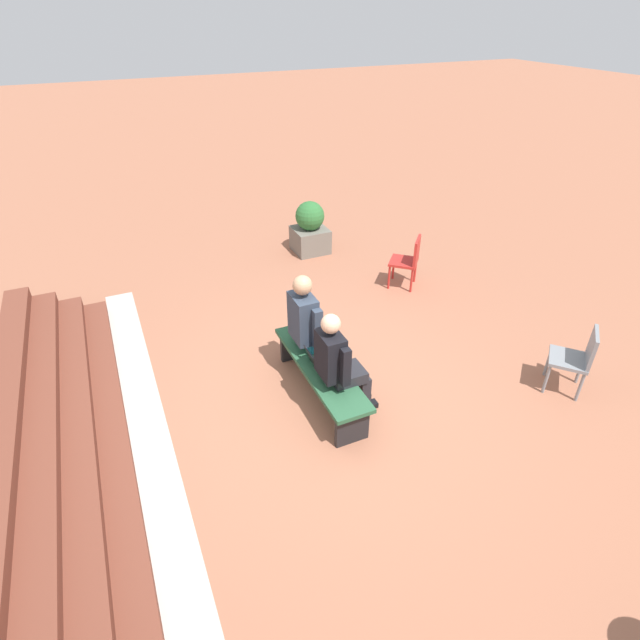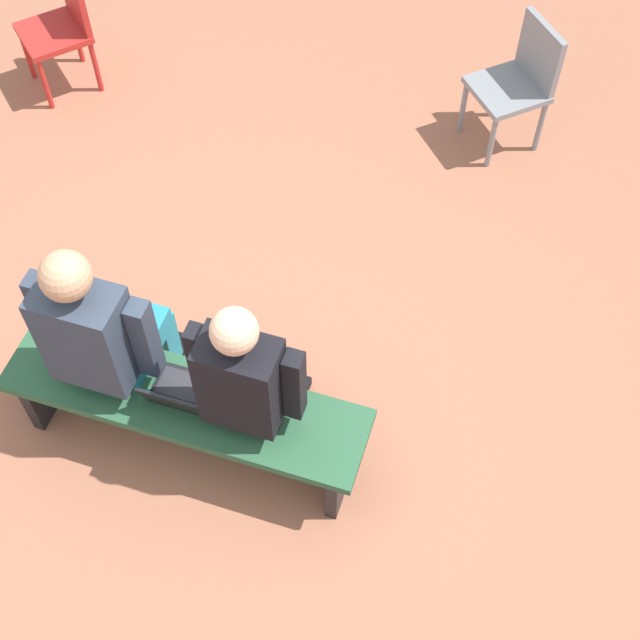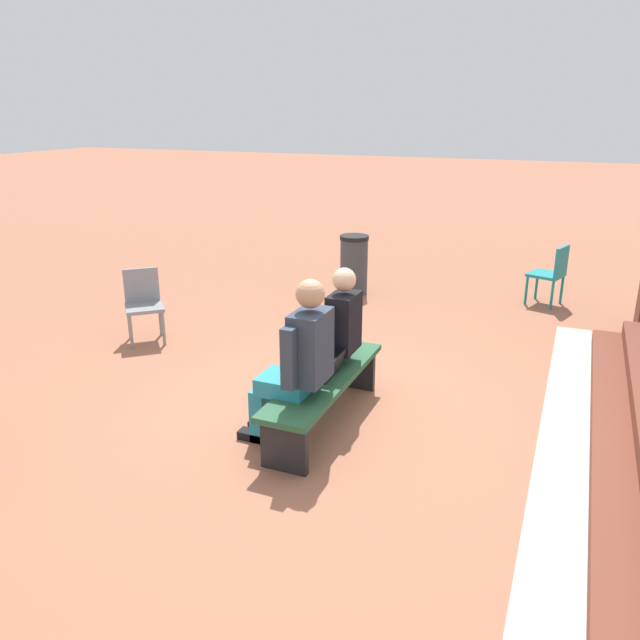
{
  "view_description": "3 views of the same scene",
  "coord_description": "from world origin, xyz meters",
  "px_view_note": "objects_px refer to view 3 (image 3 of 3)",
  "views": [
    {
      "loc": [
        -3.91,
        1.81,
        3.94
      ],
      "look_at": [
        0.39,
        -0.12,
        0.9
      ],
      "focal_mm": 28.0,
      "sensor_mm": 36.0,
      "label": 1
    },
    {
      "loc": [
        -1.11,
        1.81,
        4.15
      ],
      "look_at": [
        -0.42,
        -0.35,
        0.92
      ],
      "focal_mm": 50.0,
      "sensor_mm": 36.0,
      "label": 2
    },
    {
      "loc": [
        4.65,
        1.81,
        2.61
      ],
      "look_at": [
        0.31,
        -0.01,
        1.0
      ],
      "focal_mm": 35.0,
      "sensor_mm": 36.0,
      "label": 3
    }
  ],
  "objects_px": {
    "laptop": "(326,371)",
    "litter_bin": "(354,264)",
    "person_student": "(332,334)",
    "plastic_chair_mid_courtyard": "(552,271)",
    "bench": "(325,386)",
    "plastic_chair_far_left": "(143,301)",
    "person_adult": "(298,359)"
  },
  "relations": [
    {
      "from": "plastic_chair_mid_courtyard",
      "to": "plastic_chair_far_left",
      "type": "distance_m",
      "value": 5.41
    },
    {
      "from": "laptop",
      "to": "plastic_chair_mid_courtyard",
      "type": "distance_m",
      "value": 4.66
    },
    {
      "from": "bench",
      "to": "plastic_chair_far_left",
      "type": "distance_m",
      "value": 2.96
    },
    {
      "from": "plastic_chair_far_left",
      "to": "person_adult",
      "type": "bearing_deg",
      "value": 60.67
    },
    {
      "from": "laptop",
      "to": "plastic_chair_mid_courtyard",
      "type": "xyz_separation_m",
      "value": [
        -4.39,
        1.55,
        -0.02
      ]
    },
    {
      "from": "bench",
      "to": "laptop",
      "type": "xyz_separation_m",
      "value": [
        -0.0,
        0.01,
        0.15
      ]
    },
    {
      "from": "person_student",
      "to": "plastic_chair_mid_courtyard",
      "type": "bearing_deg",
      "value": 158.07
    },
    {
      "from": "laptop",
      "to": "plastic_chair_mid_courtyard",
      "type": "relative_size",
      "value": 0.38
    },
    {
      "from": "bench",
      "to": "plastic_chair_mid_courtyard",
      "type": "distance_m",
      "value": 4.66
    },
    {
      "from": "person_adult",
      "to": "litter_bin",
      "type": "relative_size",
      "value": 1.63
    },
    {
      "from": "person_adult",
      "to": "plastic_chair_mid_courtyard",
      "type": "bearing_deg",
      "value": 161.11
    },
    {
      "from": "person_student",
      "to": "plastic_chair_far_left",
      "type": "distance_m",
      "value": 2.79
    },
    {
      "from": "laptop",
      "to": "litter_bin",
      "type": "height_order",
      "value": "litter_bin"
    },
    {
      "from": "person_student",
      "to": "person_adult",
      "type": "relative_size",
      "value": 0.94
    },
    {
      "from": "bench",
      "to": "plastic_chair_far_left",
      "type": "height_order",
      "value": "plastic_chair_far_left"
    },
    {
      "from": "plastic_chair_mid_courtyard",
      "to": "laptop",
      "type": "bearing_deg",
      "value": -19.49
    },
    {
      "from": "plastic_chair_mid_courtyard",
      "to": "litter_bin",
      "type": "distance_m",
      "value": 2.75
    },
    {
      "from": "bench",
      "to": "person_student",
      "type": "distance_m",
      "value": 0.49
    },
    {
      "from": "laptop",
      "to": "litter_bin",
      "type": "xyz_separation_m",
      "value": [
        -3.9,
        -1.15,
        -0.07
      ]
    },
    {
      "from": "person_student",
      "to": "litter_bin",
      "type": "relative_size",
      "value": 1.54
    },
    {
      "from": "plastic_chair_far_left",
      "to": "litter_bin",
      "type": "distance_m",
      "value": 3.22
    },
    {
      "from": "laptop",
      "to": "plastic_chair_mid_courtyard",
      "type": "bearing_deg",
      "value": 160.51
    },
    {
      "from": "litter_bin",
      "to": "plastic_chair_far_left",
      "type": "bearing_deg",
      "value": -29.78
    },
    {
      "from": "plastic_chair_far_left",
      "to": "person_student",
      "type": "bearing_deg",
      "value": 73.92
    },
    {
      "from": "laptop",
      "to": "person_adult",
      "type": "bearing_deg",
      "value": -11.94
    },
    {
      "from": "bench",
      "to": "person_student",
      "type": "bearing_deg",
      "value": -168.94
    },
    {
      "from": "bench",
      "to": "person_adult",
      "type": "distance_m",
      "value": 0.55
    },
    {
      "from": "plastic_chair_mid_courtyard",
      "to": "litter_bin",
      "type": "relative_size",
      "value": 0.98
    },
    {
      "from": "bench",
      "to": "plastic_chair_far_left",
      "type": "bearing_deg",
      "value": -112.03
    },
    {
      "from": "person_adult",
      "to": "laptop",
      "type": "height_order",
      "value": "person_adult"
    },
    {
      "from": "person_student",
      "to": "person_adult",
      "type": "bearing_deg",
      "value": -0.38
    },
    {
      "from": "plastic_chair_far_left",
      "to": "litter_bin",
      "type": "bearing_deg",
      "value": 150.22
    }
  ]
}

